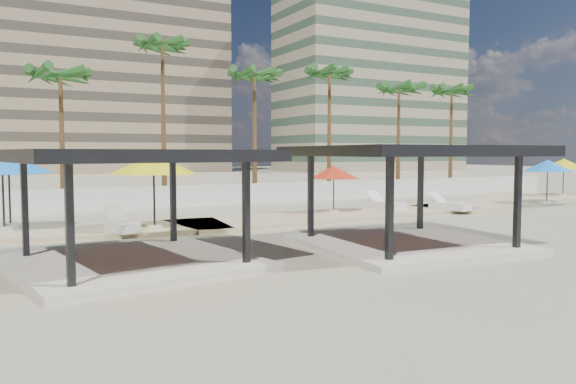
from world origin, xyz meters
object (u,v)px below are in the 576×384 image
pavilion_west (132,197)px  lounger_c (385,205)px  lounger_b (449,205)px  umbrella_c (334,172)px  umbrella_a (8,164)px  lounger_a (122,225)px  pavilion_central (408,187)px

pavilion_west → lounger_c: pavilion_west is taller
pavilion_west → lounger_b: (17.54, 5.90, -1.51)m
umbrella_c → lounger_b: umbrella_c is taller
pavilion_west → lounger_c: (14.86, 7.77, -1.50)m
pavilion_west → umbrella_a: 9.66m
umbrella_c → lounger_c: umbrella_c is taller
umbrella_a → lounger_b: (20.23, -3.35, -2.29)m
pavilion_west → lounger_a: size_ratio=3.05×
umbrella_a → umbrella_c: bearing=-6.1°
lounger_c → umbrella_a: bearing=81.6°
pavilion_west → lounger_a: 6.16m
pavilion_central → lounger_a: 10.64m
pavilion_west → lounger_c: bearing=19.6°
umbrella_a → lounger_a: 5.45m
umbrella_c → pavilion_west: bearing=-146.4°
lounger_b → lounger_c: size_ratio=0.98×
pavilion_central → lounger_c: bearing=59.2°
pavilion_central → lounger_b: (8.89, 7.16, -1.59)m
pavilion_west → umbrella_a: size_ratio=2.15×
umbrella_c → lounger_a: bearing=-170.3°
lounger_c → pavilion_central: bearing=141.9°
umbrella_c → lounger_c: (3.24, 0.05, -1.75)m
lounger_a → lounger_c: size_ratio=0.95×
pavilion_central → umbrella_c: size_ratio=2.42×
lounger_c → umbrella_c: bearing=87.3°
pavilion_central → lounger_a: (-7.70, 7.16, -1.59)m
umbrella_a → lounger_b: 20.63m
umbrella_c → lounger_a: 10.97m
pavilion_central → lounger_b: pavilion_central is taller
pavilion_central → umbrella_c: 9.46m
lounger_a → lounger_c: 14.04m
umbrella_a → lounger_c: umbrella_a is taller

